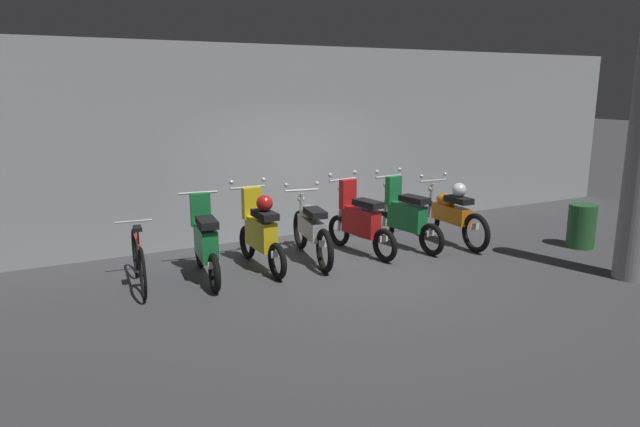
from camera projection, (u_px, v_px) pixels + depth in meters
name	position (u px, v px, depth m)	size (l,w,h in m)	color
ground_plane	(362.00, 270.00, 8.44)	(80.00, 80.00, 0.00)	#424244
back_wall	(291.00, 142.00, 10.22)	(16.00, 0.30, 3.36)	#9EA0A3
motorbike_slot_0	(205.00, 242.00, 7.96)	(0.56, 1.68, 1.18)	black
motorbike_slot_1	(260.00, 231.00, 8.41)	(0.59, 1.68, 1.29)	black
motorbike_slot_2	(311.00, 229.00, 8.85)	(0.60, 1.94, 1.15)	black
motorbike_slot_3	(359.00, 221.00, 9.19)	(0.58, 1.67, 1.29)	black
motorbike_slot_4	(405.00, 217.00, 9.53)	(0.59, 1.68, 1.29)	black
motorbike_slot_5	(451.00, 213.00, 9.81)	(0.59, 1.95, 1.15)	black
bicycle	(139.00, 261.00, 7.66)	(0.50, 1.73, 0.89)	black
trash_bin	(582.00, 226.00, 9.55)	(0.45, 0.45, 0.74)	#26592D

